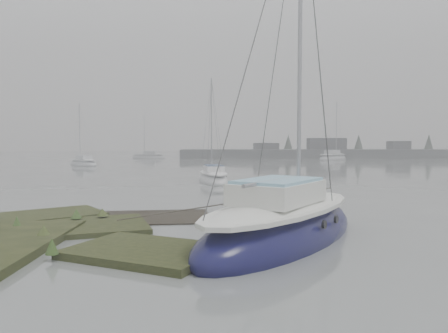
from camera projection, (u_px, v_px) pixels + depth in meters
ground at (195, 171)px, 41.07m from camera, size 160.00×160.00×0.00m
far_shoreline at (366, 153)px, 73.13m from camera, size 60.00×8.00×4.15m
sailboat_main at (283, 228)px, 12.13m from camera, size 6.64×8.07×11.26m
sailboat_white at (213, 179)px, 29.43m from camera, size 2.73×5.64×7.63m
sailboat_far_a at (83, 163)px, 49.68m from camera, size 5.03×5.14×7.64m
sailboat_far_b at (333, 158)px, 64.67m from camera, size 6.25×6.26×9.39m
sailboat_far_c at (149, 157)px, 70.33m from camera, size 5.58×2.54×7.58m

